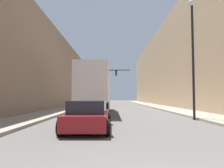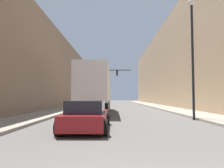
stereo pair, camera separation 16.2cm
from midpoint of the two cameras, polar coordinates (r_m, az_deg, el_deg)
The scene contains 8 objects.
sidewalk_right at distance 33.36m, azimuth 12.29°, elevation -5.78°, with size 2.77×80.00×0.15m.
sidewalk_left at distance 33.13m, azimuth -9.25°, elevation -5.83°, with size 2.77×80.00×0.15m.
building_right at distance 34.89m, azimuth 19.24°, elevation 5.47°, with size 6.00×80.00×13.54m.
building_left at distance 34.30m, azimuth -16.42°, elevation 2.62°, with size 6.00×80.00×10.03m.
semi_truck at distance 20.89m, azimuth -3.83°, elevation -1.28°, with size 2.44×12.60×4.02m.
sedan_car at distance 10.12m, azimuth -6.08°, elevation -8.19°, with size 1.99×4.72×1.32m.
traffic_signal_gantry at distance 36.86m, azimuth -3.14°, elevation 1.15°, with size 7.11×0.35×6.34m.
street_lamp at distance 15.53m, azimuth 20.54°, elevation 9.94°, with size 0.44×0.44×7.99m.
Camera 2 is at (-0.52, -2.63, 1.47)m, focal length 35.00 mm.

